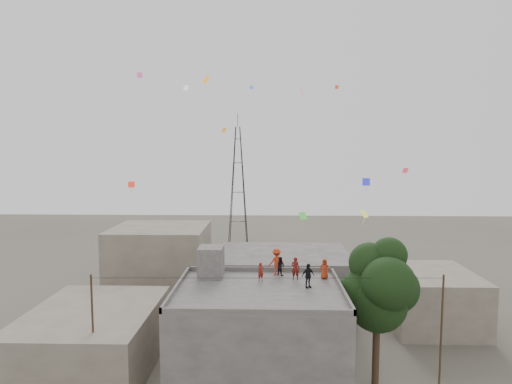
# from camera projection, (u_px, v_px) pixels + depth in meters

# --- Properties ---
(main_building) EXTENTS (10.00, 8.00, 6.10)m
(main_building) POSITION_uv_depth(u_px,v_px,m) (259.00, 339.00, 25.86)
(main_building) COLOR #4A4745
(main_building) RESTS_ON ground
(parapet) EXTENTS (10.00, 8.00, 0.30)m
(parapet) POSITION_uv_depth(u_px,v_px,m) (259.00, 287.00, 25.55)
(parapet) COLOR #4A4745
(parapet) RESTS_ON main_building
(stair_head_box) EXTENTS (1.60, 1.80, 2.00)m
(stair_head_box) POSITION_uv_depth(u_px,v_px,m) (211.00, 262.00, 28.14)
(stair_head_box) COLOR #4A4745
(stair_head_box) RESTS_ON main_building
(neighbor_west) EXTENTS (8.00, 10.00, 4.00)m
(neighbor_west) POSITION_uv_depth(u_px,v_px,m) (93.00, 339.00, 28.24)
(neighbor_west) COLOR #685F52
(neighbor_west) RESTS_ON ground
(neighbor_north) EXTENTS (12.00, 9.00, 5.00)m
(neighbor_north) POSITION_uv_depth(u_px,v_px,m) (283.00, 279.00, 39.79)
(neighbor_north) COLOR #4A4745
(neighbor_north) RESTS_ON ground
(neighbor_northwest) EXTENTS (9.00, 8.00, 7.00)m
(neighbor_northwest) POSITION_uv_depth(u_px,v_px,m) (161.00, 262.00, 42.00)
(neighbor_northwest) COLOR #685F52
(neighbor_northwest) RESTS_ON ground
(neighbor_east) EXTENTS (7.00, 8.00, 4.40)m
(neighbor_east) POSITION_uv_depth(u_px,v_px,m) (429.00, 298.00, 35.51)
(neighbor_east) COLOR #685F52
(neighbor_east) RESTS_ON ground
(tree) EXTENTS (4.90, 4.60, 9.10)m
(tree) POSITION_uv_depth(u_px,v_px,m) (380.00, 288.00, 25.96)
(tree) COLOR black
(tree) RESTS_ON ground
(utility_line) EXTENTS (20.12, 0.62, 7.40)m
(utility_line) POSITION_uv_depth(u_px,v_px,m) (267.00, 335.00, 24.52)
(utility_line) COLOR black
(utility_line) RESTS_ON ground
(transmission_tower) EXTENTS (2.97, 2.97, 20.01)m
(transmission_tower) POSITION_uv_depth(u_px,v_px,m) (238.00, 186.00, 65.19)
(transmission_tower) COLOR black
(transmission_tower) RESTS_ON ground
(person_red_adult) EXTENTS (0.61, 0.48, 1.47)m
(person_red_adult) POSITION_uv_depth(u_px,v_px,m) (295.00, 268.00, 27.53)
(person_red_adult) COLOR #63130F
(person_red_adult) RESTS_ON main_building
(person_orange_child) EXTENTS (0.73, 0.58, 1.31)m
(person_orange_child) POSITION_uv_depth(u_px,v_px,m) (324.00, 269.00, 27.70)
(person_orange_child) COLOR #A82F13
(person_orange_child) RESTS_ON main_building
(person_dark_child) EXTENTS (0.76, 0.76, 1.24)m
(person_dark_child) POSITION_uv_depth(u_px,v_px,m) (280.00, 266.00, 28.53)
(person_dark_child) COLOR black
(person_dark_child) RESTS_ON main_building
(person_dark_adult) EXTENTS (0.94, 0.74, 1.49)m
(person_dark_adult) POSITION_uv_depth(u_px,v_px,m) (308.00, 276.00, 25.88)
(person_dark_adult) COLOR black
(person_dark_adult) RESTS_ON main_building
(person_orange_adult) EXTENTS (1.31, 1.05, 1.78)m
(person_orange_adult) POSITION_uv_depth(u_px,v_px,m) (277.00, 262.00, 28.57)
(person_orange_adult) COLOR #B33114
(person_orange_adult) RESTS_ON main_building
(person_red_child) EXTENTS (0.52, 0.47, 1.19)m
(person_red_child) POSITION_uv_depth(u_px,v_px,m) (261.00, 272.00, 27.23)
(person_red_child) COLOR maroon
(person_red_child) RESTS_ON main_building
(kites) EXTENTS (20.83, 17.65, 10.35)m
(kites) POSITION_uv_depth(u_px,v_px,m) (275.00, 134.00, 31.19)
(kites) COLOR red
(kites) RESTS_ON ground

